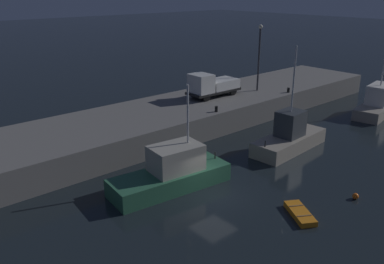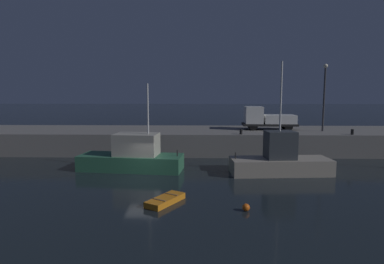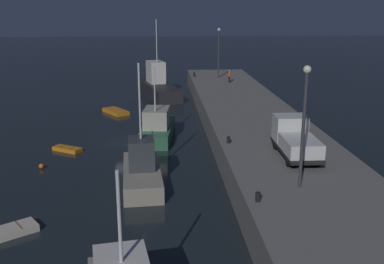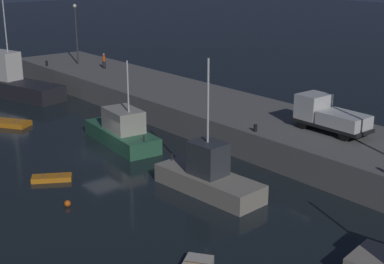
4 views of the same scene
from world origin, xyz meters
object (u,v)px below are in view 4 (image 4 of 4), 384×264
(dinghy_red_small, at_px, (52,178))
(utility_truck, at_px, (328,115))
(fishing_trawler_red, at_px, (14,83))
(fishing_boat_orange, at_px, (122,131))
(lamp_post_west, at_px, (76,29))
(dockworker, at_px, (104,60))
(bollard_east, at_px, (255,128))
(bollard_west, at_px, (47,63))
(fishing_boat_white, at_px, (208,177))
(dinghy_orange_near, at_px, (9,123))
(mooring_buoy_near, at_px, (67,203))

(dinghy_red_small, bearing_deg, utility_truck, 61.99)
(fishing_trawler_red, relative_size, fishing_boat_orange, 1.45)
(lamp_post_west, height_order, dockworker, lamp_post_west)
(fishing_trawler_red, height_order, bollard_east, fishing_trawler_red)
(bollard_east, bearing_deg, bollard_west, -179.84)
(fishing_trawler_red, bearing_deg, dinghy_red_small, -17.57)
(fishing_boat_white, bearing_deg, dockworker, 160.52)
(dinghy_orange_near, bearing_deg, fishing_boat_orange, 24.39)
(dinghy_orange_near, distance_m, lamp_post_west, 19.63)
(bollard_west, bearing_deg, dinghy_orange_near, -37.45)
(dinghy_red_small, relative_size, utility_truck, 0.47)
(bollard_west, bearing_deg, mooring_buoy_near, -23.92)
(fishing_trawler_red, relative_size, fishing_boat_white, 1.45)
(fishing_boat_white, relative_size, mooring_buoy_near, 21.32)
(mooring_buoy_near, xyz_separation_m, bollard_west, (-32.79, 14.54, 2.38))
(fishing_trawler_red, relative_size, dinghy_red_small, 4.49)
(utility_truck, bearing_deg, mooring_buoy_near, -104.62)
(dinghy_orange_near, bearing_deg, bollard_west, 142.55)
(fishing_boat_orange, height_order, bollard_east, fishing_boat_orange)
(mooring_buoy_near, xyz_separation_m, dockworker, (-27.02, 18.98, 3.08))
(fishing_boat_orange, bearing_deg, bollard_east, 30.01)
(fishing_boat_orange, relative_size, dinghy_orange_near, 2.08)
(dinghy_red_small, height_order, mooring_buoy_near, mooring_buoy_near)
(fishing_boat_white, xyz_separation_m, mooring_buoy_near, (-3.81, -8.08, -0.87))
(dinghy_orange_near, xyz_separation_m, dockworker, (-7.89, 14.91, 3.06))
(dinghy_orange_near, bearing_deg, mooring_buoy_near, -12.02)
(mooring_buoy_near, bearing_deg, dinghy_orange_near, 167.98)
(mooring_buoy_near, bearing_deg, fishing_trawler_red, 162.89)
(fishing_boat_white, bearing_deg, fishing_trawler_red, 178.08)
(fishing_boat_orange, bearing_deg, fishing_trawler_red, 179.76)
(dinghy_orange_near, bearing_deg, fishing_boat_white, 9.91)
(dinghy_orange_near, relative_size, mooring_buoy_near, 10.19)
(fishing_boat_orange, distance_m, mooring_buoy_near, 12.16)
(dinghy_orange_near, relative_size, lamp_post_west, 0.58)
(fishing_trawler_red, xyz_separation_m, fishing_boat_orange, (21.92, -0.09, -0.33))
(fishing_boat_white, height_order, bollard_west, fishing_boat_white)
(fishing_boat_white, bearing_deg, bollard_west, 169.98)
(fishing_boat_orange, bearing_deg, dinghy_red_small, -66.19)
(fishing_trawler_red, bearing_deg, bollard_east, 9.79)
(fishing_trawler_red, distance_m, dinghy_red_small, 26.71)
(dinghy_orange_near, relative_size, bollard_west, 6.63)
(fishing_boat_white, bearing_deg, dinghy_orange_near, -170.09)
(fishing_boat_orange, bearing_deg, fishing_boat_white, -5.03)
(fishing_boat_white, height_order, utility_truck, fishing_boat_white)
(dinghy_orange_near, relative_size, dockworker, 2.36)
(fishing_trawler_red, height_order, fishing_boat_white, fishing_trawler_red)
(lamp_post_west, xyz_separation_m, bollard_west, (-1.33, -3.45, -3.92))
(dinghy_red_small, relative_size, mooring_buoy_near, 6.86)
(dinghy_red_small, height_order, bollard_west, bollard_west)
(utility_truck, bearing_deg, fishing_trawler_red, -164.61)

